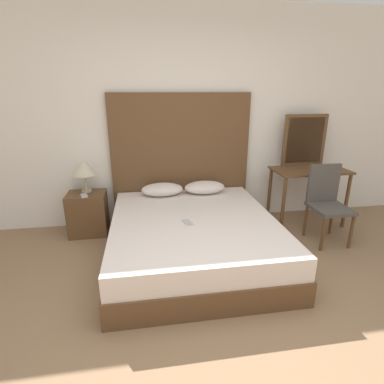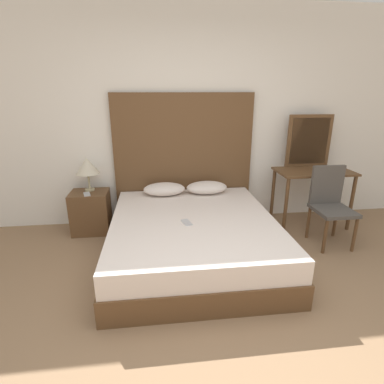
% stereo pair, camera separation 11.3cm
% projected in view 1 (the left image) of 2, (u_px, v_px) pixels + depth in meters
% --- Properties ---
extents(ground_plane, '(16.00, 16.00, 0.00)m').
position_uv_depth(ground_plane, '(232.00, 358.00, 2.00)').
color(ground_plane, '#8C6B4C').
extents(wall_back, '(10.00, 0.06, 2.70)m').
position_uv_depth(wall_back, '(183.00, 119.00, 3.79)').
color(wall_back, white).
rests_on(wall_back, ground_plane).
extents(bed, '(1.69, 1.92, 0.45)m').
position_uv_depth(bed, '(193.00, 238.00, 3.15)').
color(bed, brown).
rests_on(bed, ground_plane).
extents(headboard, '(1.77, 0.05, 1.68)m').
position_uv_depth(headboard, '(181.00, 160.00, 3.88)').
color(headboard, brown).
rests_on(headboard, ground_plane).
extents(pillow_left, '(0.51, 0.31, 0.15)m').
position_uv_depth(pillow_left, '(162.00, 189.00, 3.72)').
color(pillow_left, silver).
rests_on(pillow_left, bed).
extents(pillow_right, '(0.51, 0.31, 0.15)m').
position_uv_depth(pillow_right, '(205.00, 187.00, 3.81)').
color(pillow_right, silver).
rests_on(pillow_right, bed).
extents(phone_on_bed, '(0.11, 0.16, 0.01)m').
position_uv_depth(phone_on_bed, '(187.00, 222.00, 2.96)').
color(phone_on_bed, '#B7B7BC').
rests_on(phone_on_bed, bed).
extents(nightstand, '(0.45, 0.37, 0.52)m').
position_uv_depth(nightstand, '(88.00, 213.00, 3.68)').
color(nightstand, brown).
rests_on(nightstand, ground_plane).
extents(table_lamp, '(0.28, 0.28, 0.41)m').
position_uv_depth(table_lamp, '(84.00, 167.00, 3.56)').
color(table_lamp, tan).
rests_on(table_lamp, nightstand).
extents(phone_on_nightstand, '(0.11, 0.16, 0.01)m').
position_uv_depth(phone_on_nightstand, '(84.00, 196.00, 3.51)').
color(phone_on_nightstand, '#B7B7BC').
rests_on(phone_on_nightstand, nightstand).
extents(vanity_desk, '(0.94, 0.50, 0.74)m').
position_uv_depth(vanity_desk, '(309.00, 179.00, 3.86)').
color(vanity_desk, brown).
rests_on(vanity_desk, ground_plane).
extents(vanity_mirror, '(0.58, 0.03, 0.67)m').
position_uv_depth(vanity_mirror, '(304.00, 140.00, 3.92)').
color(vanity_mirror, brown).
rests_on(vanity_mirror, vanity_desk).
extents(chair, '(0.40, 0.43, 0.89)m').
position_uv_depth(chair, '(327.00, 200.00, 3.46)').
color(chair, '#4C4742').
rests_on(chair, ground_plane).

